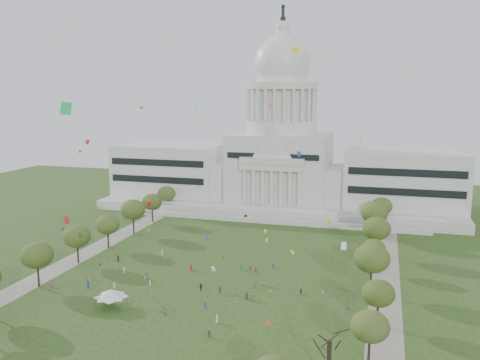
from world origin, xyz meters
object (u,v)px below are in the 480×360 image
at_px(capitol, 281,160).
at_px(big_bare_tree, 330,337).
at_px(event_tent, 111,293).
at_px(person_0, 347,306).

relative_size(capitol, big_bare_tree, 12.50).
distance_m(capitol, event_tent, 125.99).
bearing_deg(big_bare_tree, capitol, 105.02).
bearing_deg(capitol, person_0, -70.22).
bearing_deg(event_tent, big_bare_tree, -18.14).
xyz_separation_m(big_bare_tree, person_0, (1.04, 33.02, -7.72)).
relative_size(capitol, event_tent, 14.42).
height_order(big_bare_tree, person_0, big_bare_tree).
height_order(capitol, person_0, capitol).
relative_size(big_bare_tree, person_0, 6.74).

